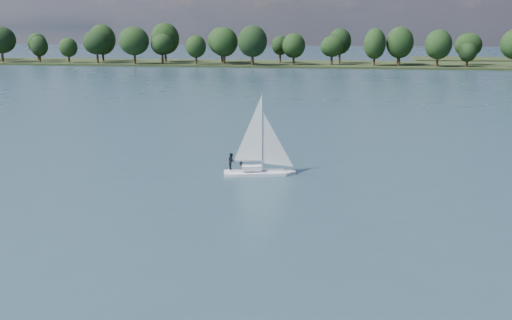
% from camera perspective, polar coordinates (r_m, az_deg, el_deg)
% --- Properties ---
extents(ground, '(700.00, 700.00, 0.00)m').
position_cam_1_polar(ground, '(120.43, -0.72, 6.13)').
color(ground, '#233342').
rests_on(ground, ground).
extents(far_shore, '(660.00, 40.00, 1.50)m').
position_cam_1_polar(far_shore, '(231.15, 4.06, 9.48)').
color(far_shore, black).
rests_on(far_shore, ground).
extents(sailboat, '(6.92, 3.42, 8.77)m').
position_cam_1_polar(sailboat, '(57.74, -0.07, 0.86)').
color(sailboat, white).
rests_on(sailboat, ground).
extents(treeline, '(561.87, 74.20, 17.48)m').
position_cam_1_polar(treeline, '(228.64, 1.23, 11.50)').
color(treeline, black).
rests_on(treeline, ground).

